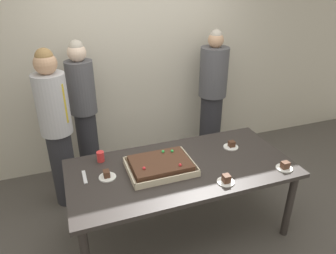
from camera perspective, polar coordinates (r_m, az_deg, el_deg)
ground_plane at (r=3.37m, az=2.24°, el=-18.00°), size 12.00×12.00×0.00m
interior_back_panel at (r=4.03m, az=-6.17°, el=13.93°), size 8.00×0.12×3.00m
party_table at (r=2.94m, az=2.47°, el=-8.46°), size 2.06×0.99×0.75m
sheet_cake at (r=2.83m, az=-1.39°, el=-7.00°), size 0.59×0.45×0.11m
plated_slice_near_left at (r=3.04m, az=20.53°, el=-6.77°), size 0.15×0.15×0.07m
plated_slice_near_right at (r=3.25m, az=11.46°, el=-3.33°), size 0.15×0.15×0.07m
plated_slice_far_left at (r=2.72m, az=10.55°, el=-9.50°), size 0.15×0.15×0.08m
plated_slice_far_right at (r=2.79m, az=-11.07°, el=-8.67°), size 0.15×0.15×0.07m
drink_cup_nearest at (r=3.01m, az=-12.22°, el=-5.29°), size 0.07×0.07×0.10m
cake_server_utensil at (r=2.84m, az=-14.99°, el=-8.80°), size 0.03×0.20×0.01m
person_serving_front at (r=3.40m, az=-19.66°, el=-0.20°), size 0.32×0.32×1.74m
person_green_shirt_behind at (r=3.72m, az=-15.01°, el=2.61°), size 0.30×0.30×1.73m
person_striped_tie_right at (r=4.17m, az=8.06°, el=5.67°), size 0.36×0.36×1.75m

